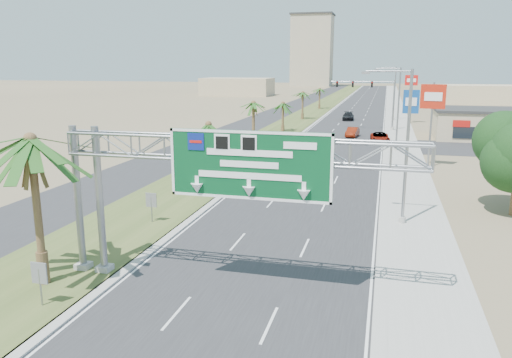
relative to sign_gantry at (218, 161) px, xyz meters
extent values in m
cube|color=#28282B|center=(1.06, 100.07, -6.05)|extent=(12.00, 300.00, 0.02)
cube|color=#9E9B93|center=(9.56, 100.07, -6.01)|extent=(4.00, 300.00, 0.10)
cube|color=#3F4F23|center=(-8.94, 100.07, -6.00)|extent=(7.00, 300.00, 0.12)
cube|color=#28282B|center=(-15.94, 100.07, -6.05)|extent=(8.00, 300.00, 0.02)
cylinder|color=gray|center=(-6.14, 0.07, -2.36)|extent=(0.36, 0.36, 7.40)
cylinder|color=gray|center=(-7.34, 0.07, -2.36)|extent=(0.36, 0.36, 7.40)
cube|color=#9E9B93|center=(-6.14, 0.07, -5.86)|extent=(0.70, 0.70, 0.40)
cube|color=#9E9B93|center=(-7.34, 0.07, -5.86)|extent=(0.70, 0.70, 0.40)
cube|color=#074621|center=(1.56, -0.41, -0.06)|extent=(7.20, 0.12, 3.00)
cube|color=navy|center=(-0.84, -0.49, 0.89)|extent=(0.75, 0.03, 0.75)
cone|color=white|center=(1.56, -0.49, -1.21)|extent=(0.56, 0.56, 0.45)
cylinder|color=brown|center=(-8.14, -1.93, -2.56)|extent=(0.36, 0.36, 7.00)
cylinder|color=brown|center=(-8.14, -1.93, -5.22)|extent=(0.54, 0.54, 1.68)
cylinder|color=brown|center=(-8.44, 22.07, -3.56)|extent=(0.36, 0.36, 5.00)
cylinder|color=brown|center=(-8.44, 22.07, -5.46)|extent=(0.54, 0.54, 1.20)
cylinder|color=brown|center=(-8.44, 38.07, -3.16)|extent=(0.36, 0.36, 5.80)
cylinder|color=brown|center=(-8.44, 38.07, -5.36)|extent=(0.54, 0.54, 1.39)
cylinder|color=brown|center=(-8.44, 56.07, -3.81)|extent=(0.36, 0.36, 4.50)
cylinder|color=brown|center=(-8.44, 56.07, -5.52)|extent=(0.54, 0.54, 1.08)
cylinder|color=brown|center=(-8.44, 75.07, -3.46)|extent=(0.36, 0.36, 5.20)
cylinder|color=brown|center=(-8.44, 75.07, -5.43)|extent=(0.54, 0.54, 1.25)
cylinder|color=brown|center=(-8.44, 100.07, -3.66)|extent=(0.36, 0.36, 4.80)
cylinder|color=brown|center=(-8.44, 100.07, -5.48)|extent=(0.54, 0.54, 1.15)
cylinder|color=gray|center=(8.56, 12.07, -1.06)|extent=(0.20, 0.20, 10.00)
cylinder|color=gray|center=(7.16, 12.07, 3.79)|extent=(2.80, 0.12, 0.12)
cube|color=slate|center=(5.76, 12.07, 3.69)|extent=(0.50, 0.22, 0.18)
cylinder|color=#9E9B93|center=(8.56, 12.07, -5.81)|extent=(0.44, 0.44, 0.50)
cylinder|color=gray|center=(8.56, 42.07, -1.06)|extent=(0.20, 0.20, 10.00)
cylinder|color=gray|center=(7.16, 42.07, 3.79)|extent=(2.80, 0.12, 0.12)
cube|color=slate|center=(5.76, 42.07, 3.69)|extent=(0.50, 0.22, 0.18)
cylinder|color=#9E9B93|center=(8.56, 42.07, -5.81)|extent=(0.44, 0.44, 0.50)
cylinder|color=gray|center=(8.56, 78.07, -1.06)|extent=(0.20, 0.20, 10.00)
cylinder|color=gray|center=(7.16, 78.07, 3.79)|extent=(2.80, 0.12, 0.12)
cube|color=slate|center=(5.76, 78.07, 3.69)|extent=(0.50, 0.22, 0.18)
cylinder|color=#9E9B93|center=(8.56, 78.07, -5.81)|extent=(0.44, 0.44, 0.50)
cylinder|color=gray|center=(8.26, 62.07, -2.06)|extent=(0.28, 0.28, 8.00)
cylinder|color=gray|center=(3.26, 62.07, 1.64)|extent=(10.00, 0.18, 0.18)
cube|color=black|center=(4.76, 61.87, 1.24)|extent=(0.32, 0.18, 0.95)
cube|color=black|center=(1.76, 61.87, 1.24)|extent=(0.32, 0.18, 0.95)
cube|color=black|center=(-0.74, 61.87, 1.24)|extent=(0.32, 0.18, 0.95)
sphere|color=red|center=(4.76, 61.75, 1.54)|extent=(0.22, 0.22, 0.22)
imported|color=black|center=(8.26, 62.07, 0.94)|extent=(0.16, 0.16, 0.60)
cylinder|color=#9E9B93|center=(8.26, 62.07, -5.76)|extent=(0.56, 0.56, 0.60)
cube|color=tan|center=(23.06, 56.07, -4.06)|extent=(18.00, 10.00, 4.00)
cylinder|color=gray|center=(-6.74, -3.93, -5.16)|extent=(0.08, 0.08, 1.80)
cube|color=slate|center=(-6.74, -3.93, -4.46)|extent=(0.75, 0.06, 0.95)
cylinder|color=gray|center=(-7.44, 8.07, -5.16)|extent=(0.08, 0.08, 1.80)
cube|color=slate|center=(-7.44, 8.07, -4.46)|extent=(0.75, 0.06, 0.95)
cube|color=tan|center=(-30.94, 240.07, 11.44)|extent=(20.00, 16.00, 35.00)
cube|color=tan|center=(-43.94, 150.07, -3.06)|extent=(24.00, 14.00, 6.00)
cube|color=tan|center=(31.06, 130.07, -3.56)|extent=(20.00, 12.00, 5.00)
imported|color=black|center=(-0.94, 35.56, -5.30)|extent=(2.06, 4.54, 1.51)
imported|color=maroon|center=(2.56, 53.19, -5.36)|extent=(1.89, 4.35, 1.39)
imported|color=gray|center=(6.56, 47.85, -5.34)|extent=(2.77, 5.33, 1.43)
imported|color=black|center=(0.20, 76.41, -5.32)|extent=(2.22, 5.14, 1.47)
cylinder|color=gray|center=(11.59, 32.04, -1.75)|extent=(0.20, 0.20, 8.61)
cube|color=red|center=(11.59, 32.04, 1.15)|extent=(2.42, 0.68, 2.40)
cube|color=white|center=(11.59, 31.86, 1.15)|extent=(1.66, 0.31, 0.84)
cylinder|color=gray|center=(10.20, 46.84, -2.37)|extent=(0.20, 0.20, 7.38)
cube|color=#0F4592|center=(10.20, 46.84, -0.38)|extent=(2.02, 0.49, 3.00)
cube|color=white|center=(10.20, 46.66, -0.38)|extent=(1.40, 0.18, 1.05)
cylinder|color=gray|center=(11.23, 73.41, -1.67)|extent=(0.20, 0.20, 8.78)
cube|color=red|center=(11.23, 73.41, 1.62)|extent=(2.22, 0.63, 1.80)
cube|color=white|center=(11.23, 73.23, 1.62)|extent=(1.53, 0.28, 0.63)
camera|label=1|loc=(7.12, -20.70, 4.12)|focal=35.00mm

